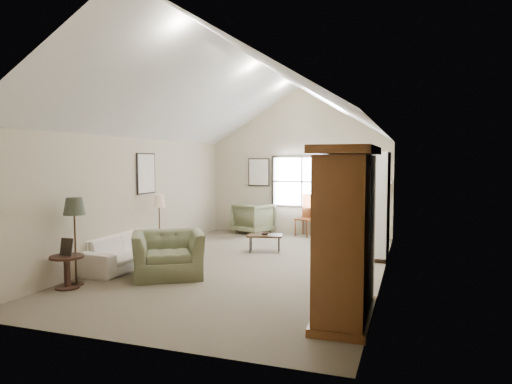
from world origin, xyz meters
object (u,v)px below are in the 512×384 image
(armoire, at_px, (346,234))
(sofa, at_px, (127,250))
(armchair_far, at_px, (254,218))
(armchair_near, at_px, (168,254))
(side_table, at_px, (67,272))
(side_chair, at_px, (305,215))
(coffee_table, at_px, (265,243))

(armoire, distance_m, sofa, 4.72)
(armchair_far, bearing_deg, armoire, 142.34)
(sofa, distance_m, armchair_near, 1.21)
(side_table, bearing_deg, side_chair, 68.20)
(armoire, bearing_deg, armchair_far, 119.03)
(armoire, xyz_separation_m, sofa, (-4.38, 1.57, -0.79))
(armchair_near, bearing_deg, armchair_far, 59.95)
(coffee_table, relative_size, side_table, 1.46)
(side_chair, bearing_deg, armchair_near, -84.84)
(side_table, distance_m, side_chair, 6.61)
(armchair_far, xyz_separation_m, side_table, (-0.99, -6.13, -0.16))
(side_table, bearing_deg, sofa, 90.00)
(armoire, height_order, sofa, armoire)
(side_table, bearing_deg, armchair_far, 80.79)
(side_chair, bearing_deg, coffee_table, -78.32)
(armchair_near, bearing_deg, armoire, -51.45)
(armoire, bearing_deg, side_table, -179.56)
(sofa, distance_m, coffee_table, 2.99)
(coffee_table, distance_m, side_chair, 2.46)
(armchair_near, bearing_deg, coffee_table, 37.49)
(armoire, xyz_separation_m, armchair_near, (-3.24, 1.17, -0.71))
(sofa, height_order, armchair_far, armchair_far)
(armchair_far, height_order, side_table, armchair_far)
(armchair_near, bearing_deg, side_table, -165.12)
(armchair_near, xyz_separation_m, armchair_far, (-0.14, 4.93, 0.03))
(side_chair, bearing_deg, side_table, -91.68)
(armchair_near, distance_m, coffee_table, 2.71)
(armoire, bearing_deg, side_chair, 107.52)
(armchair_far, bearing_deg, sofa, 100.94)
(side_table, bearing_deg, armoire, 0.44)
(armchair_far, bearing_deg, side_table, 104.10)
(armchair_near, height_order, side_chair, side_chair)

